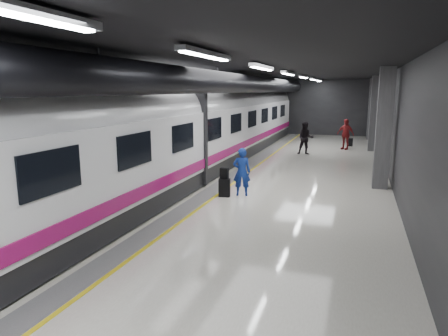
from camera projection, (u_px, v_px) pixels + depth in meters
The scene contains 9 objects.
ground at pixel (250, 191), 14.80m from camera, with size 40.00×40.00×0.00m, color silver.
platform_hall at pixel (251, 93), 15.10m from camera, with size 10.02×40.02×4.51m.
train at pixel (170, 132), 15.41m from camera, with size 3.05×38.00×4.05m.
traveler_main at pixel (242, 172), 13.97m from camera, with size 0.62×0.41×1.70m, color #1738B0.
suitcase_main at pixel (224, 188), 13.91m from camera, with size 0.39×0.25×0.63m, color black.
shoulder_bag at pixel (224, 173), 13.84m from camera, with size 0.29×0.15×0.38m, color black.
traveler_far_a at pixel (306, 138), 22.93m from camera, with size 0.92×0.72×1.89m, color black.
traveler_far_b at pixel (345, 134), 24.91m from camera, with size 1.11×0.46×1.90m, color maroon.
suitcase_far at pixel (350, 142), 26.48m from camera, with size 0.36×0.23×0.53m, color black.
Camera 1 is at (3.64, -13.93, 3.67)m, focal length 32.00 mm.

